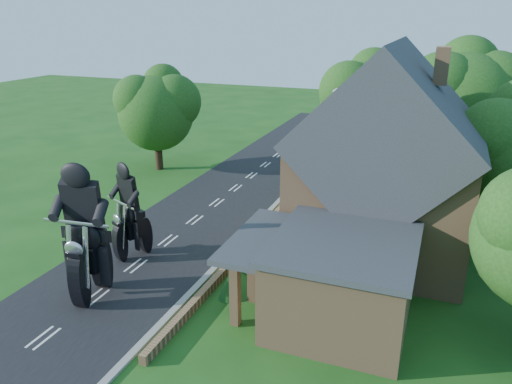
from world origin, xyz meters
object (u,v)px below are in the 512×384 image
(garden_wall, at_px, (257,235))
(annex, at_px, (339,279))
(motorcycle_follow, at_px, (133,243))
(motorcycle_lead, at_px, (92,278))
(house, at_px, (385,168))

(garden_wall, height_order, annex, annex)
(annex, xyz_separation_m, motorcycle_follow, (-10.51, 1.61, -1.04))
(motorcycle_lead, distance_m, motorcycle_follow, 3.82)
(house, bearing_deg, motorcycle_follow, -155.01)
(motorcycle_follow, bearing_deg, garden_wall, -115.74)
(garden_wall, xyz_separation_m, motorcycle_follow, (-4.94, -4.19, 0.53))
(garden_wall, xyz_separation_m, annex, (5.57, -5.80, 1.57))
(motorcycle_lead, bearing_deg, annex, -174.33)
(garden_wall, relative_size, house, 2.15)
(garden_wall, height_order, motorcycle_follow, motorcycle_follow)
(motorcycle_lead, bearing_deg, garden_wall, -125.52)
(garden_wall, bearing_deg, motorcycle_follow, -139.70)
(garden_wall, height_order, motorcycle_lead, motorcycle_lead)
(house, bearing_deg, annex, -95.24)
(annex, height_order, motorcycle_follow, annex)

